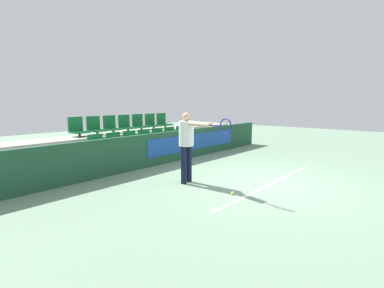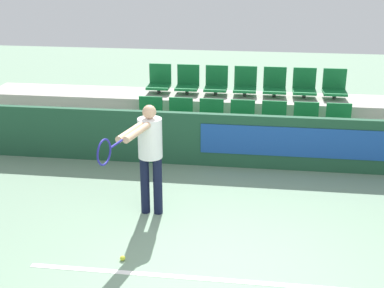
{
  "view_description": "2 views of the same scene",
  "coord_description": "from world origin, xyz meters",
  "px_view_note": "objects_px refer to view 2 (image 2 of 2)",
  "views": [
    {
      "loc": [
        -6.27,
        -2.87,
        1.89
      ],
      "look_at": [
        -0.22,
        2.14,
        0.75
      ],
      "focal_mm": 28.0,
      "sensor_mm": 36.0,
      "label": 1
    },
    {
      "loc": [
        0.37,
        -5.3,
        3.59
      ],
      "look_at": [
        -0.68,
        2.3,
        0.81
      ],
      "focal_mm": 50.0,
      "sensor_mm": 36.0,
      "label": 2
    }
  ],
  "objects_px": {
    "stadium_chair_7": "(159,81)",
    "stadium_chair_9": "(216,83)",
    "stadium_chair_2": "(211,118)",
    "tennis_ball": "(123,258)",
    "stadium_chair_10": "(245,84)",
    "stadium_chair_0": "(150,116)",
    "tennis_player": "(148,149)",
    "stadium_chair_11": "(275,85)",
    "stadium_chair_13": "(335,87)",
    "stadium_chair_3": "(242,119)",
    "stadium_chair_4": "(274,121)",
    "stadium_chair_6": "(339,123)",
    "stadium_chair_8": "(188,82)",
    "stadium_chair_12": "(304,86)",
    "stadium_chair_5": "(306,122)",
    "stadium_chair_1": "(180,117)"
  },
  "relations": [
    {
      "from": "tennis_player",
      "to": "tennis_ball",
      "type": "height_order",
      "value": "tennis_player"
    },
    {
      "from": "stadium_chair_5",
      "to": "tennis_ball",
      "type": "relative_size",
      "value": 8.52
    },
    {
      "from": "stadium_chair_9",
      "to": "stadium_chair_12",
      "type": "bearing_deg",
      "value": 0.0
    },
    {
      "from": "stadium_chair_10",
      "to": "stadium_chair_12",
      "type": "height_order",
      "value": "same"
    },
    {
      "from": "tennis_ball",
      "to": "stadium_chair_10",
      "type": "bearing_deg",
      "value": 75.78
    },
    {
      "from": "stadium_chair_2",
      "to": "stadium_chair_13",
      "type": "bearing_deg",
      "value": 23.04
    },
    {
      "from": "stadium_chair_7",
      "to": "stadium_chair_10",
      "type": "relative_size",
      "value": 1.0
    },
    {
      "from": "stadium_chair_3",
      "to": "stadium_chair_9",
      "type": "height_order",
      "value": "stadium_chair_9"
    },
    {
      "from": "stadium_chair_5",
      "to": "stadium_chair_6",
      "type": "relative_size",
      "value": 1.0
    },
    {
      "from": "stadium_chair_3",
      "to": "stadium_chair_9",
      "type": "xyz_separation_m",
      "value": [
        -0.58,
        0.99,
        0.43
      ]
    },
    {
      "from": "stadium_chair_4",
      "to": "stadium_chair_6",
      "type": "xyz_separation_m",
      "value": [
        1.16,
        0.0,
        0.0
      ]
    },
    {
      "from": "stadium_chair_2",
      "to": "stadium_chair_11",
      "type": "bearing_deg",
      "value": 40.38
    },
    {
      "from": "tennis_player",
      "to": "stadium_chair_10",
      "type": "bearing_deg",
      "value": 84.89
    },
    {
      "from": "stadium_chair_7",
      "to": "stadium_chair_13",
      "type": "relative_size",
      "value": 1.0
    },
    {
      "from": "stadium_chair_7",
      "to": "stadium_chair_6",
      "type": "bearing_deg",
      "value": -15.83
    },
    {
      "from": "stadium_chair_4",
      "to": "stadium_chair_6",
      "type": "distance_m",
      "value": 1.16
    },
    {
      "from": "stadium_chair_1",
      "to": "stadium_chair_6",
      "type": "bearing_deg",
      "value": 0.0
    },
    {
      "from": "stadium_chair_7",
      "to": "stadium_chair_13",
      "type": "height_order",
      "value": "same"
    },
    {
      "from": "stadium_chair_4",
      "to": "stadium_chair_11",
      "type": "distance_m",
      "value": 1.08
    },
    {
      "from": "stadium_chair_6",
      "to": "stadium_chair_8",
      "type": "xyz_separation_m",
      "value": [
        -2.91,
        0.99,
        0.43
      ]
    },
    {
      "from": "stadium_chair_3",
      "to": "tennis_ball",
      "type": "distance_m",
      "value": 4.2
    },
    {
      "from": "stadium_chair_4",
      "to": "stadium_chair_6",
      "type": "relative_size",
      "value": 1.0
    },
    {
      "from": "stadium_chair_10",
      "to": "tennis_ball",
      "type": "relative_size",
      "value": 8.52
    },
    {
      "from": "stadium_chair_11",
      "to": "tennis_player",
      "type": "distance_m",
      "value": 4.11
    },
    {
      "from": "stadium_chair_0",
      "to": "tennis_player",
      "type": "distance_m",
      "value": 2.81
    },
    {
      "from": "stadium_chair_8",
      "to": "stadium_chair_0",
      "type": "bearing_deg",
      "value": -120.45
    },
    {
      "from": "stadium_chair_0",
      "to": "stadium_chair_7",
      "type": "distance_m",
      "value": 1.08
    },
    {
      "from": "stadium_chair_0",
      "to": "stadium_chair_5",
      "type": "distance_m",
      "value": 2.91
    },
    {
      "from": "stadium_chair_0",
      "to": "tennis_player",
      "type": "bearing_deg",
      "value": -78.21
    },
    {
      "from": "stadium_chair_0",
      "to": "stadium_chair_11",
      "type": "xyz_separation_m",
      "value": [
        2.32,
        0.99,
        0.43
      ]
    },
    {
      "from": "stadium_chair_2",
      "to": "tennis_player",
      "type": "xyz_separation_m",
      "value": [
        -0.59,
        -2.72,
        0.36
      ]
    },
    {
      "from": "stadium_chair_8",
      "to": "stadium_chair_13",
      "type": "bearing_deg",
      "value": 0.0
    },
    {
      "from": "stadium_chair_4",
      "to": "stadium_chair_1",
      "type": "bearing_deg",
      "value": 180.0
    },
    {
      "from": "stadium_chair_0",
      "to": "stadium_chair_2",
      "type": "xyz_separation_m",
      "value": [
        1.16,
        0.0,
        0.0
      ]
    },
    {
      "from": "stadium_chair_6",
      "to": "stadium_chair_5",
      "type": "bearing_deg",
      "value": 180.0
    },
    {
      "from": "stadium_chair_7",
      "to": "stadium_chair_9",
      "type": "height_order",
      "value": "same"
    },
    {
      "from": "stadium_chair_13",
      "to": "tennis_ball",
      "type": "relative_size",
      "value": 8.52
    },
    {
      "from": "tennis_player",
      "to": "stadium_chair_9",
      "type": "bearing_deg",
      "value": 93.37
    },
    {
      "from": "stadium_chair_13",
      "to": "stadium_chair_2",
      "type": "bearing_deg",
      "value": -156.96
    },
    {
      "from": "stadium_chair_2",
      "to": "stadium_chair_12",
      "type": "distance_m",
      "value": 2.05
    },
    {
      "from": "stadium_chair_6",
      "to": "stadium_chair_4",
      "type": "bearing_deg",
      "value": 180.0
    },
    {
      "from": "stadium_chair_3",
      "to": "stadium_chair_6",
      "type": "xyz_separation_m",
      "value": [
        1.74,
        0.0,
        0.0
      ]
    },
    {
      "from": "stadium_chair_5",
      "to": "stadium_chair_11",
      "type": "bearing_deg",
      "value": 120.45
    },
    {
      "from": "stadium_chair_7",
      "to": "stadium_chair_2",
      "type": "bearing_deg",
      "value": -40.38
    },
    {
      "from": "stadium_chair_5",
      "to": "stadium_chair_10",
      "type": "bearing_deg",
      "value": 139.62
    },
    {
      "from": "stadium_chair_10",
      "to": "stadium_chair_1",
      "type": "bearing_deg",
      "value": -139.62
    },
    {
      "from": "stadium_chair_3",
      "to": "stadium_chair_8",
      "type": "relative_size",
      "value": 1.0
    },
    {
      "from": "stadium_chair_12",
      "to": "stadium_chair_0",
      "type": "bearing_deg",
      "value": -161.21
    },
    {
      "from": "stadium_chair_11",
      "to": "tennis_player",
      "type": "xyz_separation_m",
      "value": [
        -1.76,
        -3.71,
        -0.07
      ]
    },
    {
      "from": "stadium_chair_8",
      "to": "stadium_chair_11",
      "type": "bearing_deg",
      "value": 0.0
    }
  ]
}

